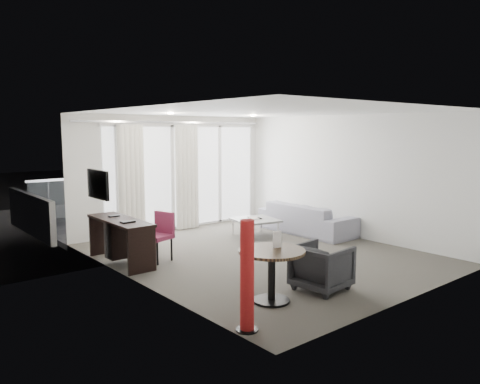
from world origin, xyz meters
TOP-DOWN VIEW (x-y plane):
  - floor at (0.00, 0.00)m, footprint 5.00×6.00m
  - ceiling at (0.00, 0.00)m, footprint 5.00×6.00m
  - wall_left at (-2.50, 0.00)m, footprint 0.00×6.00m
  - wall_right at (2.50, 0.00)m, footprint 0.00×6.00m
  - wall_front at (0.00, -3.00)m, footprint 5.00×0.00m
  - window_panel at (0.30, 2.98)m, footprint 4.00×0.02m
  - window_frame at (0.30, 2.97)m, footprint 4.10×0.06m
  - curtain_left at (-1.15, 2.82)m, footprint 0.60×0.20m
  - curtain_right at (0.25, 2.82)m, footprint 0.60×0.20m
  - curtain_track at (0.00, 2.82)m, footprint 4.80×0.04m
  - downlight_a at (-0.90, 1.60)m, footprint 0.12×0.12m
  - downlight_b at (1.20, 1.60)m, footprint 0.12×0.12m
  - desk at (-2.23, 1.12)m, footprint 0.51×1.62m
  - tv at (-2.46, 1.45)m, footprint 0.05×0.80m
  - desk_chair at (-1.69, 0.81)m, footprint 0.57×0.55m
  - round_table at (-1.50, -1.87)m, footprint 0.90×0.90m
  - menu_card at (-1.37, -1.84)m, footprint 0.12×0.04m
  - red_lamp at (-2.34, -2.36)m, footprint 0.27×0.27m
  - tub_armchair at (-0.61, -1.98)m, footprint 0.79×0.77m
  - coffee_table at (0.88, 1.15)m, footprint 1.03×1.03m
  - remote at (0.98, 1.13)m, footprint 0.10×0.16m
  - magazine at (0.93, 1.22)m, footprint 0.31×0.36m
  - sofa at (2.04, 0.73)m, footprint 0.88×2.26m
  - terrace_slab at (0.30, 4.50)m, footprint 5.60×3.00m
  - rattan_chair_a at (0.69, 3.98)m, footprint 0.68×0.68m
  - rattan_chair_b at (1.94, 4.73)m, footprint 0.68×0.68m
  - rattan_table at (1.22, 3.84)m, footprint 0.64×0.64m
  - balustrade at (0.30, 5.95)m, footprint 5.50×0.06m

SIDE VIEW (x-z plane):
  - terrace_slab at x=0.30m, z-range -0.12..0.00m
  - floor at x=0.00m, z-range 0.00..0.00m
  - coffee_table at x=0.88m, z-range 0.00..0.39m
  - rattan_table at x=1.22m, z-range 0.00..0.48m
  - tub_armchair at x=-0.61m, z-range 0.00..0.66m
  - sofa at x=2.04m, z-range 0.00..0.66m
  - round_table at x=-1.50m, z-range 0.00..0.71m
  - remote at x=0.98m, z-range 0.35..0.37m
  - magazine at x=0.93m, z-range 0.35..0.37m
  - rattan_chair_a at x=0.69m, z-range 0.00..0.75m
  - desk at x=-2.23m, z-range 0.00..0.76m
  - rattan_chair_b at x=1.94m, z-range 0.00..0.78m
  - desk_chair at x=-1.69m, z-range 0.00..0.85m
  - balustrade at x=0.30m, z-range -0.02..1.02m
  - red_lamp at x=-2.34m, z-range 0.00..1.28m
  - menu_card at x=-1.37m, z-range 0.61..0.83m
  - window_panel at x=0.30m, z-range 0.01..2.39m
  - curtain_left at x=-1.15m, z-range 0.01..2.39m
  - curtain_right at x=0.25m, z-range 0.01..2.39m
  - window_frame at x=0.30m, z-range -0.02..2.42m
  - wall_left at x=-2.50m, z-range 0.00..2.60m
  - wall_right at x=2.50m, z-range 0.00..2.60m
  - wall_front at x=0.00m, z-range 0.00..2.60m
  - tv at x=-2.46m, z-range 1.10..1.60m
  - curtain_track at x=0.00m, z-range 2.43..2.47m
  - downlight_a at x=-0.90m, z-range 2.58..2.60m
  - downlight_b at x=1.20m, z-range 2.58..2.60m
  - ceiling at x=0.00m, z-range 2.60..2.60m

